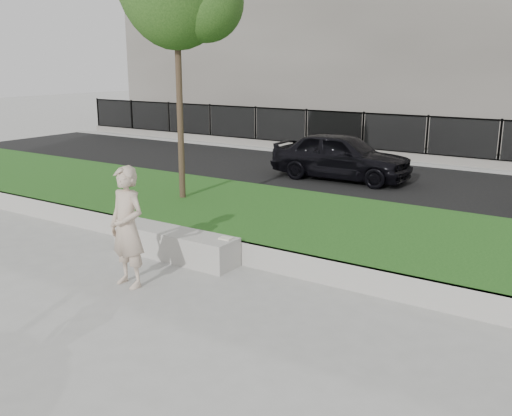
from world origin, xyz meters
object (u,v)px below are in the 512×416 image
Objects in this scene: man at (127,227)px; car_dark at (341,156)px; book at (226,238)px; stone_bench at (175,244)px.

car_dark is (-0.72, 8.82, -0.20)m from man.
book is 0.05× the size of car_dark.
man reaches higher than stone_bench.
stone_bench is at bearing 107.06° from man.
book is (0.74, 1.41, -0.41)m from man.
stone_bench is at bearing -178.10° from car_dark.
book is (1.00, 0.11, 0.25)m from stone_bench.
car_dark is (-0.46, 7.51, 0.47)m from stone_bench.
car_dark is at bearing 100.50° from man.
stone_bench is at bearing -177.23° from book.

